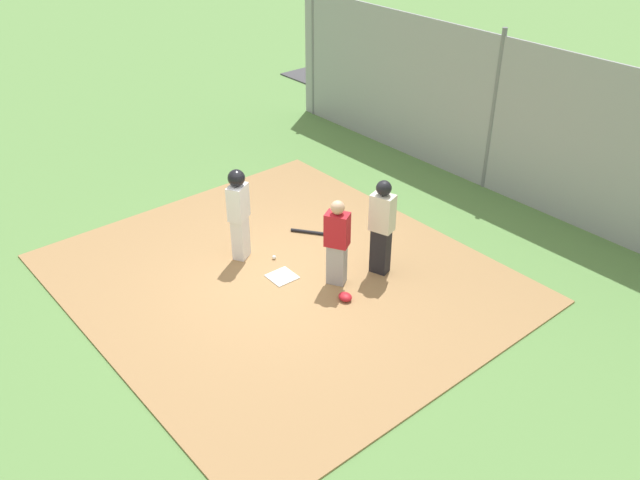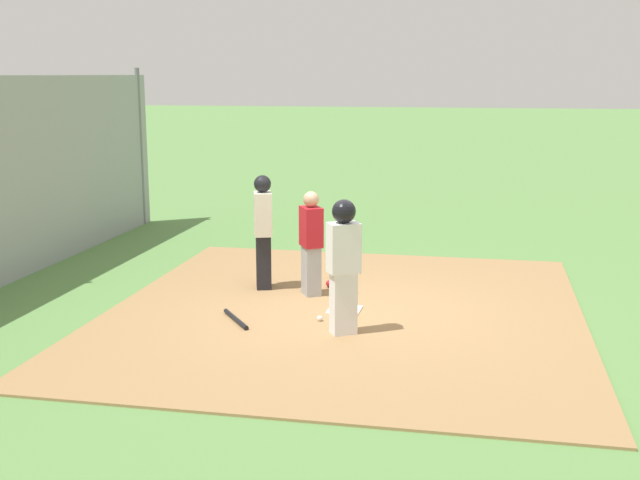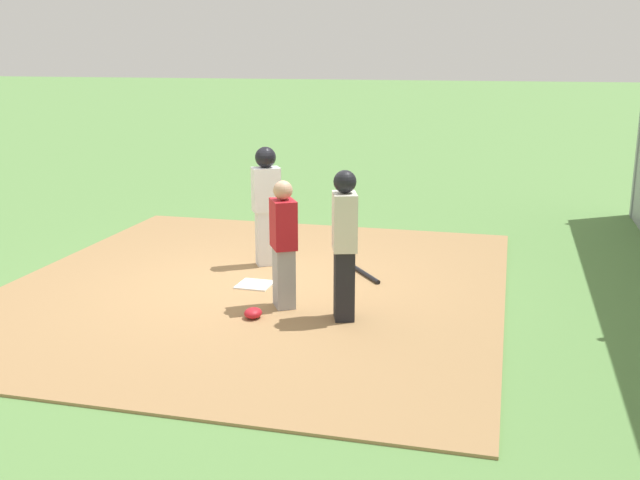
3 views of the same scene
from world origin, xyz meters
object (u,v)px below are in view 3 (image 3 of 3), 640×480
Objects in this scene: catcher at (284,243)px; catcher_mask at (253,313)px; baseball_bat at (365,274)px; home_plate at (255,285)px; umpire at (344,242)px; runner at (266,198)px; baseball at (284,272)px.

catcher is 0.90m from catcher_mask.
baseball_bat is at bearing -145.16° from catcher.
catcher is at bearing -61.47° from baseball_bat.
home_plate is 1.83× the size of catcher_mask.
umpire is 1.35m from catcher_mask.
umpire is 7.18× the size of catcher_mask.
umpire is at bearing 9.21° from runner.
umpire reaches higher than baseball_bat.
catcher reaches higher than baseball.
runner reaches higher than baseball.
home_plate is 1.24m from catcher_mask.
runner is 2.41m from catcher_mask.
baseball is (1.47, 1.17, -0.87)m from umpire.
catcher_mask is at bearing 34.31° from catcher.
umpire is (-0.23, -0.79, 0.11)m from catcher.
umpire is at bearing 134.07° from catcher.
catcher is 0.89× the size of umpire.
home_plate is at bearing -21.17° from runner.
catcher is at bearing -25.99° from catcher_mask.
runner is 1.11m from baseball.
catcher_mask is 1.73m from baseball.
home_plate is at bearing 156.44° from baseball.
catcher reaches higher than home_plate.
catcher_mask is at bearing -161.85° from home_plate.
home_plate is at bearing -51.01° from umpire.
runner reaches higher than baseball_bat.
catcher_mask is (-0.48, 0.23, -0.73)m from catcher.
baseball_bat is (1.70, 0.08, -0.88)m from umpire.
catcher_mask reaches higher than baseball_bat.
runner is at bearing -68.42° from umpire.
baseball is at bearing -69.14° from umpire.
umpire is at bearing -123.51° from home_plate.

